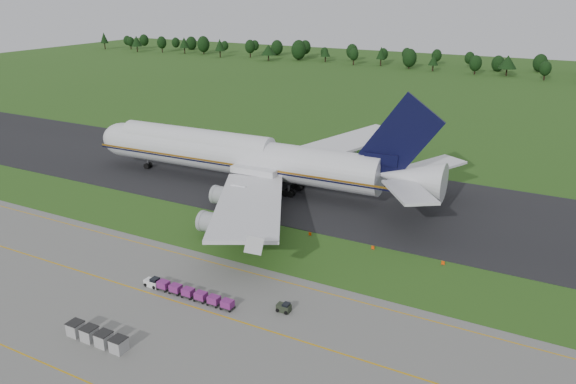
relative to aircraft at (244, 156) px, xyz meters
The scene contains 10 objects.
ground 30.97m from the aircraft, 52.10° to the right, with size 600.00×600.00×0.00m, color #264D17.
apron 61.13m from the aircraft, 72.20° to the right, with size 300.00×52.00×0.06m, color slate.
taxiway 20.15m from the aircraft, 12.55° to the left, with size 300.00×40.00×0.08m, color black.
apron_markings 54.53m from the aircraft, 69.93° to the right, with size 300.00×30.20×0.01m.
tree_line 198.88m from the aircraft, 81.70° to the left, with size 525.79×22.01×11.29m.
aircraft is the anchor object (origin of this frame).
baggage_train 48.04m from the aircraft, 67.61° to the right, with size 15.17×1.38×1.32m.
utility_cart 52.38m from the aircraft, 51.99° to the right, with size 1.87×1.31×1.03m.
uld_row 60.24m from the aircraft, 75.24° to the right, with size 9.00×1.80×1.78m.
edge_markers 35.31m from the aircraft, 29.75° to the right, with size 35.41×0.30×0.60m.
Camera 1 is at (44.81, -74.33, 41.13)m, focal length 35.00 mm.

